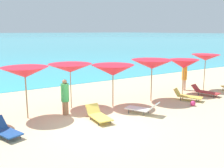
{
  "coord_description": "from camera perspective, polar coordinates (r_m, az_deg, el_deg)",
  "views": [
    {
      "loc": [
        -5.04,
        -8.86,
        3.81
      ],
      "look_at": [
        1.95,
        1.89,
        1.2
      ],
      "focal_mm": 42.29,
      "sensor_mm": 36.0,
      "label": 1
    }
  ],
  "objects": [
    {
      "name": "lounge_chair_1",
      "position": [
        12.29,
        6.63,
        -5.21
      ],
      "size": [
        1.17,
        1.64,
        0.65
      ],
      "rotation": [
        0.0,
        0.0,
        3.59
      ],
      "color": "white",
      "rests_on": "ground_plane"
    },
    {
      "name": "lounge_chair_4",
      "position": [
        11.42,
        -2.99,
        -6.71
      ],
      "size": [
        0.72,
        1.57,
        0.58
      ],
      "rotation": [
        0.0,
        0.0,
        -0.07
      ],
      "color": "#D8BF4C",
      "rests_on": "ground_plane"
    },
    {
      "name": "umbrella_5",
      "position": [
        13.09,
        0.2,
        2.99
      ],
      "size": [
        2.18,
        2.18,
        2.14
      ],
      "color": "#9E7F59",
      "rests_on": "ground_plane"
    },
    {
      "name": "ground_plane",
      "position": [
        19.92,
        -17.7,
        -0.52
      ],
      "size": [
        50.0,
        100.0,
        0.3
      ],
      "primitive_type": "cube",
      "color": "beige"
    },
    {
      "name": "beachgoer_2",
      "position": [
        12.2,
        -10.12,
        -2.66
      ],
      "size": [
        0.36,
        0.36,
        1.65
      ],
      "rotation": [
        0.0,
        0.0,
        1.15
      ],
      "color": "#A3704C",
      "rests_on": "ground_plane"
    },
    {
      "name": "lounge_chair_6",
      "position": [
        16.71,
        19.45,
        -1.49
      ],
      "size": [
        0.92,
        1.73,
        0.57
      ],
      "rotation": [
        0.0,
        0.0,
        0.24
      ],
      "color": "#A53333",
      "rests_on": "ground_plane"
    },
    {
      "name": "umbrella_4",
      "position": [
        13.01,
        -9.04,
        3.41
      ],
      "size": [
        2.22,
        2.22,
        2.22
      ],
      "color": "#9E7F59",
      "rests_on": "ground_plane"
    },
    {
      "name": "beachgoer_0",
      "position": [
        17.61,
        15.38,
        1.74
      ],
      "size": [
        0.32,
        0.32,
        1.78
      ],
      "rotation": [
        0.0,
        0.0,
        1.71
      ],
      "color": "beige",
      "rests_on": "ground_plane"
    },
    {
      "name": "umbrella_6",
      "position": [
        14.35,
        8.64,
        4.24
      ],
      "size": [
        2.32,
        2.32,
        2.28
      ],
      "color": "#9E7F59",
      "rests_on": "ground_plane"
    },
    {
      "name": "beach_ball",
      "position": [
        14.19,
        17.09,
        -4.02
      ],
      "size": [
        0.27,
        0.27,
        0.27
      ],
      "primitive_type": "sphere",
      "color": "#D83372",
      "rests_on": "ground_plane"
    },
    {
      "name": "umbrella_7",
      "position": [
        16.33,
        15.27,
        4.21
      ],
      "size": [
        1.96,
        1.96,
        2.12
      ],
      "color": "#9E7F59",
      "rests_on": "ground_plane"
    },
    {
      "name": "umbrella_8",
      "position": [
        17.73,
        19.59,
        5.43
      ],
      "size": [
        1.89,
        1.89,
        2.33
      ],
      "color": "#9E7F59",
      "rests_on": "ground_plane"
    },
    {
      "name": "umbrella_3",
      "position": [
        11.87,
        -18.32,
        2.4
      ],
      "size": [
        2.08,
        2.08,
        2.28
      ],
      "color": "#9E7F59",
      "rests_on": "ground_plane"
    },
    {
      "name": "lounge_chair_3",
      "position": [
        15.21,
        15.91,
        -2.44
      ],
      "size": [
        1.16,
        1.61,
        0.6
      ],
      "rotation": [
        0.0,
        0.0,
        0.46
      ],
      "color": "#D8BF4C",
      "rests_on": "ground_plane"
    },
    {
      "name": "lounge_chair_2",
      "position": [
        10.49,
        -22.18,
        -9.11
      ],
      "size": [
        1.02,
        1.58,
        0.64
      ],
      "rotation": [
        0.0,
        0.0,
        0.32
      ],
      "color": "#1E478C",
      "rests_on": "ground_plane"
    }
  ]
}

